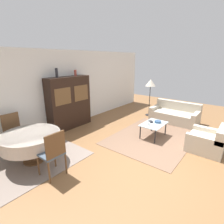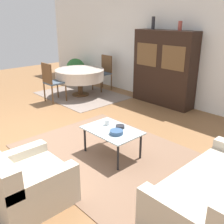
% 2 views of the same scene
% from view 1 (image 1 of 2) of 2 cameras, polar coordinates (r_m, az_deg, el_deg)
% --- Properties ---
extents(ground_plane, '(14.00, 14.00, 0.00)m').
position_cam_1_polar(ground_plane, '(4.54, 12.83, -15.44)').
color(ground_plane, brown).
extents(wall_back, '(10.00, 0.06, 2.70)m').
position_cam_1_polar(wall_back, '(6.36, -17.24, 6.72)').
color(wall_back, white).
rests_on(wall_back, ground_plane).
extents(area_rug, '(2.98, 2.25, 0.01)m').
position_cam_1_polar(area_rug, '(5.80, 13.36, -7.93)').
color(area_rug, brown).
rests_on(area_rug, ground_plane).
extents(dining_rug, '(2.35, 1.79, 0.01)m').
position_cam_1_polar(dining_rug, '(4.85, -23.91, -14.29)').
color(dining_rug, gray).
rests_on(dining_rug, ground_plane).
extents(couch, '(0.93, 1.76, 0.76)m').
position_cam_1_polar(couch, '(7.34, 19.79, -0.89)').
color(couch, beige).
rests_on(couch, ground_plane).
extents(armchair, '(0.90, 0.88, 0.73)m').
position_cam_1_polar(armchair, '(5.43, 28.87, -8.34)').
color(armchair, beige).
rests_on(armchair, ground_plane).
extents(coffee_table, '(0.91, 0.61, 0.44)m').
position_cam_1_polar(coffee_table, '(5.66, 13.43, -4.15)').
color(coffee_table, black).
rests_on(coffee_table, area_rug).
extents(display_cabinet, '(1.63, 0.44, 1.82)m').
position_cam_1_polar(display_cabinet, '(6.37, -13.78, 2.98)').
color(display_cabinet, black).
rests_on(display_cabinet, ground_plane).
extents(dining_table, '(1.35, 1.35, 0.73)m').
position_cam_1_polar(dining_table, '(4.57, -24.99, -8.12)').
color(dining_table, brown).
rests_on(dining_table, dining_rug).
extents(dining_chair_near, '(0.44, 0.44, 1.02)m').
position_cam_1_polar(dining_chair_near, '(3.85, -18.70, -12.13)').
color(dining_chair_near, brown).
rests_on(dining_chair_near, dining_rug).
extents(dining_chair_far, '(0.44, 0.44, 1.02)m').
position_cam_1_polar(dining_chair_far, '(5.35, -29.44, -5.16)').
color(dining_chair_far, brown).
rests_on(dining_chair_far, dining_rug).
extents(floor_lamp, '(0.42, 0.42, 1.58)m').
position_cam_1_polar(floor_lamp, '(7.61, 12.47, 8.87)').
color(floor_lamp, black).
rests_on(floor_lamp, ground_plane).
extents(cup, '(0.08, 0.08, 0.09)m').
position_cam_1_polar(cup, '(5.49, 11.91, -3.70)').
color(cup, white).
rests_on(cup, coffee_table).
extents(bowl, '(0.21, 0.21, 0.06)m').
position_cam_1_polar(bowl, '(5.75, 14.74, -3.09)').
color(bowl, '#33517A').
rests_on(bowl, coffee_table).
extents(bowl_small, '(0.14, 0.14, 0.05)m').
position_cam_1_polar(bowl_small, '(5.73, 12.46, -3.07)').
color(bowl_small, '#232328').
rests_on(bowl_small, coffee_table).
extents(vase_tall, '(0.08, 0.08, 0.30)m').
position_cam_1_polar(vase_tall, '(5.97, -17.65, 12.08)').
color(vase_tall, '#232328').
rests_on(vase_tall, display_cabinet).
extents(vase_short, '(0.09, 0.09, 0.21)m').
position_cam_1_polar(vase_short, '(6.43, -11.88, 12.40)').
color(vase_short, '#9E4238').
rests_on(vase_short, display_cabinet).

